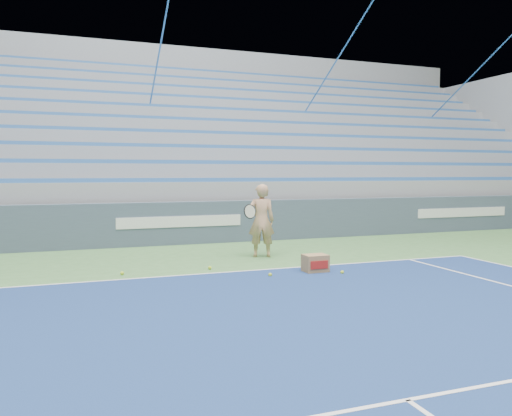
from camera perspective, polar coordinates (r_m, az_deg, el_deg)
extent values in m
cube|color=white|center=(9.26, -3.94, -7.36)|extent=(10.97, 0.05, 0.00)
cube|color=white|center=(4.47, 16.91, -20.25)|extent=(8.23, 0.05, 0.00)
cube|color=#404E61|center=(13.04, -8.74, -1.71)|extent=(30.00, 0.30, 1.10)
cube|color=white|center=(12.88, -8.61, -1.55)|extent=(3.20, 0.02, 0.28)
cube|color=white|center=(17.06, 22.56, -0.46)|extent=(3.40, 0.02, 0.28)
cube|color=gray|center=(17.51, -11.58, -0.29)|extent=(30.00, 8.50, 1.10)
cube|color=gray|center=(17.47, -11.62, 2.32)|extent=(30.00, 8.50, 0.50)
cube|color=#3166B1|center=(13.64, -9.33, 3.19)|extent=(29.60, 0.42, 0.11)
cube|color=gray|center=(17.88, -11.84, 3.96)|extent=(30.00, 7.65, 0.50)
cube|color=#3166B1|center=(14.48, -9.97, 5.20)|extent=(29.60, 0.42, 0.11)
cube|color=gray|center=(18.31, -12.04, 5.52)|extent=(30.00, 6.80, 0.50)
cube|color=#3166B1|center=(15.33, -10.53, 6.99)|extent=(29.60, 0.42, 0.11)
cube|color=gray|center=(18.75, -12.24, 7.01)|extent=(30.00, 5.95, 0.50)
cube|color=#3166B1|center=(16.21, -11.04, 8.59)|extent=(29.60, 0.42, 0.11)
cube|color=gray|center=(19.21, -12.43, 8.43)|extent=(30.00, 5.10, 0.50)
cube|color=#3166B1|center=(17.09, -11.50, 10.03)|extent=(29.60, 0.42, 0.11)
cube|color=gray|center=(19.67, -12.61, 9.78)|extent=(30.00, 4.25, 0.50)
cube|color=#3166B1|center=(17.98, -11.92, 11.32)|extent=(29.60, 0.42, 0.11)
cube|color=gray|center=(20.15, -12.79, 11.07)|extent=(30.00, 3.40, 0.50)
cube|color=#3166B1|center=(18.89, -12.30, 12.49)|extent=(29.60, 0.42, 0.11)
cube|color=gray|center=(20.63, -12.95, 12.30)|extent=(30.00, 2.55, 0.50)
cube|color=#3166B1|center=(19.80, -12.65, 13.55)|extent=(29.60, 0.42, 0.11)
cube|color=gray|center=(21.13, -13.12, 13.47)|extent=(30.00, 1.70, 0.50)
cube|color=#3166B1|center=(20.72, -12.97, 14.52)|extent=(29.60, 0.42, 0.11)
cube|color=gray|center=(21.63, -13.27, 14.59)|extent=(30.00, 0.85, 0.50)
cube|color=#3166B1|center=(21.64, -13.27, 15.41)|extent=(29.60, 0.42, 0.11)
cube|color=gray|center=(24.71, 25.96, 6.41)|extent=(0.30, 8.80, 6.10)
cube|color=gray|center=(22.05, -13.39, 8.61)|extent=(31.00, 0.40, 7.30)
cylinder|color=#3574BA|center=(17.68, -11.77, 12.91)|extent=(0.05, 8.53, 5.04)
cylinder|color=#3574BA|center=(19.44, 6.44, 12.15)|extent=(0.05, 8.53, 5.04)
cylinder|color=#3574BA|center=(22.71, 20.41, 10.74)|extent=(0.05, 8.53, 5.04)
imported|color=tan|center=(10.91, 0.61, -1.45)|extent=(0.66, 0.52, 1.60)
cylinder|color=black|center=(10.55, -0.70, -0.82)|extent=(0.12, 0.27, 0.08)
cylinder|color=beige|center=(10.24, -0.72, -0.40)|extent=(0.29, 0.16, 0.28)
torus|color=black|center=(10.24, -0.72, -0.40)|extent=(0.31, 0.18, 0.30)
cube|color=#947047|center=(9.38, 6.78, -6.30)|extent=(0.44, 0.33, 0.33)
cube|color=#B21E19|center=(9.23, 7.26, -6.47)|extent=(0.35, 0.02, 0.15)
sphere|color=#CAE12E|center=(9.39, -15.05, -7.21)|extent=(0.07, 0.07, 0.07)
sphere|color=#CAE12E|center=(9.28, 9.82, -7.25)|extent=(0.07, 0.07, 0.07)
sphere|color=#CAE12E|center=(9.62, -5.30, -6.81)|extent=(0.07, 0.07, 0.07)
sphere|color=#CAE12E|center=(8.94, 1.62, -7.64)|extent=(0.07, 0.07, 0.07)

